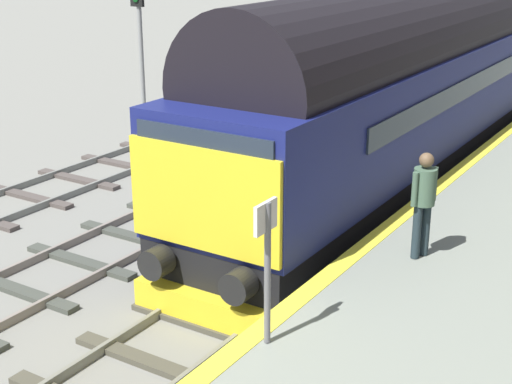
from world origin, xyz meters
name	(u,v)px	position (x,y,z in m)	size (l,w,h in m)	color
ground_plane	(342,226)	(0.00, 0.00, 0.00)	(140.00, 140.00, 0.00)	gray
track_main	(342,224)	(0.00, 0.00, 0.05)	(2.50, 60.00, 0.15)	slate
track_adjacent_west	(214,196)	(-3.21, 0.00, 0.06)	(2.50, 60.00, 0.15)	gray
track_adjacent_far_west	(100,171)	(-6.70, 0.00, 0.06)	(2.50, 60.00, 0.15)	slate
diesel_locomotive	(422,75)	(0.00, 4.08, 2.48)	(2.74, 18.04, 4.68)	black
signal_post_near	(140,30)	(-8.59, 3.93, 2.98)	(0.44, 0.22, 4.66)	gray
signal_post_mid	(285,15)	(-8.59, 12.41, 2.70)	(0.44, 0.22, 4.18)	gray
platform_number_sign	(267,251)	(1.96, -6.17, 2.21)	(0.10, 0.44, 1.79)	slate
waiting_passenger	(424,195)	(2.62, -2.76, 1.99)	(0.44, 0.48, 1.64)	#253339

